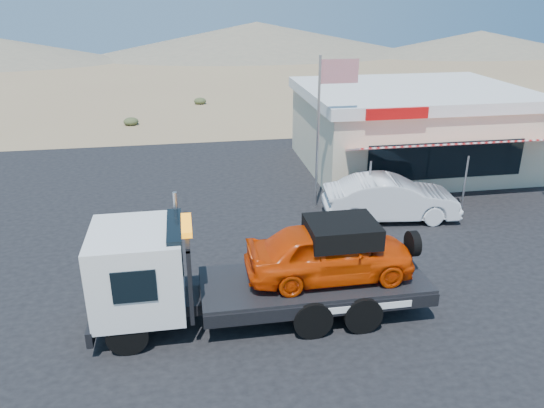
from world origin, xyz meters
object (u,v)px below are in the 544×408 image
object	(u,v)px
tow_truck	(254,266)
white_sedan	(391,198)
jerky_store	(409,127)
flagpole	(324,116)

from	to	relation	value
tow_truck	white_sedan	xyz separation A→B (m)	(6.05, 5.67, -0.72)
tow_truck	jerky_store	distance (m)	15.08
white_sedan	flagpole	world-z (taller)	flagpole
white_sedan	tow_truck	bearing A→B (deg)	139.77
white_sedan	jerky_store	world-z (taller)	jerky_store
jerky_store	tow_truck	bearing A→B (deg)	-128.25
jerky_store	flagpole	world-z (taller)	flagpole
white_sedan	flagpole	size ratio (longest dim) A/B	0.84
tow_truck	white_sedan	bearing A→B (deg)	43.14
tow_truck	jerky_store	size ratio (longest dim) A/B	0.84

